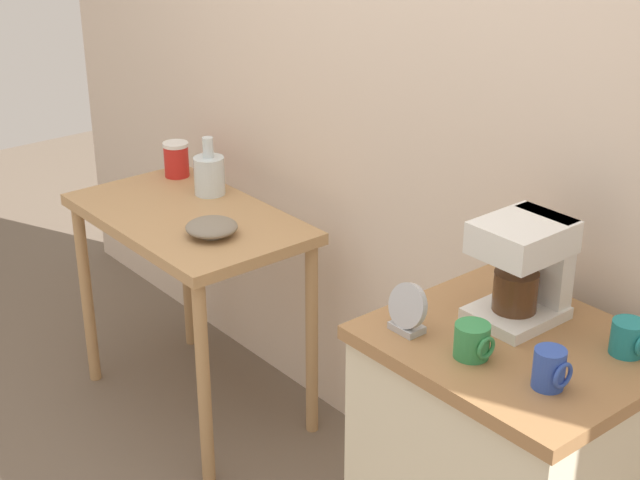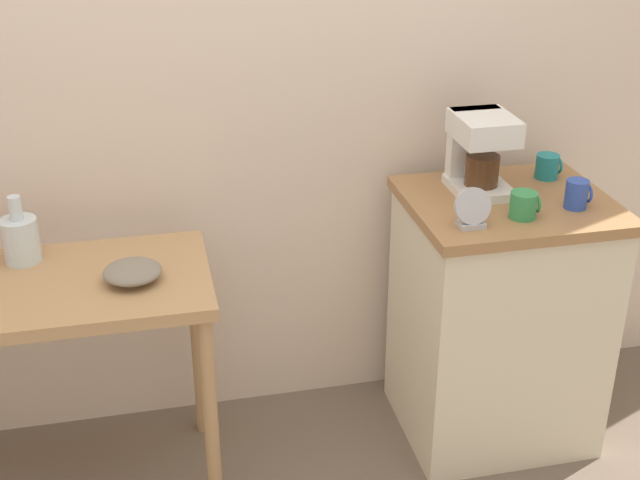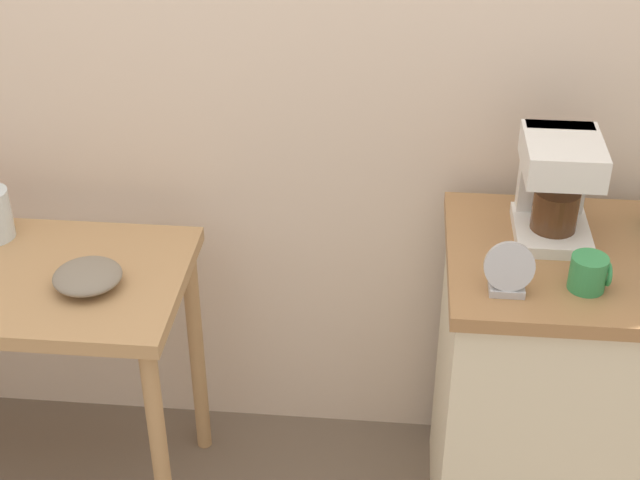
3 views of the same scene
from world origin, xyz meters
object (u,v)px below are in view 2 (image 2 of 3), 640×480
at_px(table_clock, 472,210).
at_px(mug_tall_green, 524,205).
at_px(bowl_stoneware, 132,272).
at_px(mug_dark_teal, 548,166).
at_px(glass_carafe_vase, 20,238).
at_px(coffee_maker, 480,149).
at_px(mug_blue, 577,194).

bearing_deg(table_clock, mug_tall_green, 10.01).
xyz_separation_m(bowl_stoneware, mug_dark_teal, (1.40, 0.22, 0.13)).
relative_size(glass_carafe_vase, table_clock, 1.71).
bearing_deg(glass_carafe_vase, bowl_stoneware, -32.52).
xyz_separation_m(bowl_stoneware, coffee_maker, (1.13, 0.18, 0.23)).
distance_m(bowl_stoneware, glass_carafe_vase, 0.39).
bearing_deg(mug_tall_green, glass_carafe_vase, 169.81).
bearing_deg(mug_tall_green, mug_blue, 9.59).
height_order(mug_tall_green, table_clock, table_clock).
relative_size(mug_blue, table_clock, 0.74).
bearing_deg(mug_blue, coffee_maker, 139.95).
height_order(coffee_maker, mug_tall_green, coffee_maker).
distance_m(mug_dark_teal, table_clock, 0.51).
distance_m(glass_carafe_vase, table_clock, 1.36).
bearing_deg(bowl_stoneware, coffee_maker, 8.89).
distance_m(bowl_stoneware, mug_blue, 1.38).
bearing_deg(bowl_stoneware, mug_tall_green, -3.13).
bearing_deg(coffee_maker, mug_blue, -40.05).
xyz_separation_m(mug_dark_teal, mug_blue, (-0.02, -0.25, 0.00)).
height_order(bowl_stoneware, mug_blue, mug_blue).
bearing_deg(mug_tall_green, coffee_maker, 102.69).
distance_m(coffee_maker, mug_dark_teal, 0.29).
xyz_separation_m(coffee_maker, mug_blue, (0.25, -0.21, -0.10)).
relative_size(mug_tall_green, mug_dark_teal, 1.06).
relative_size(glass_carafe_vase, mug_dark_teal, 2.51).
relative_size(bowl_stoneware, coffee_maker, 0.65).
bearing_deg(mug_blue, glass_carafe_vase, 172.03).
height_order(bowl_stoneware, mug_tall_green, mug_tall_green).
height_order(mug_tall_green, mug_dark_teal, same).
xyz_separation_m(mug_tall_green, mug_blue, (0.19, 0.03, 0.00)).
height_order(glass_carafe_vase, coffee_maker, coffee_maker).
distance_m(bowl_stoneware, mug_dark_teal, 1.42).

